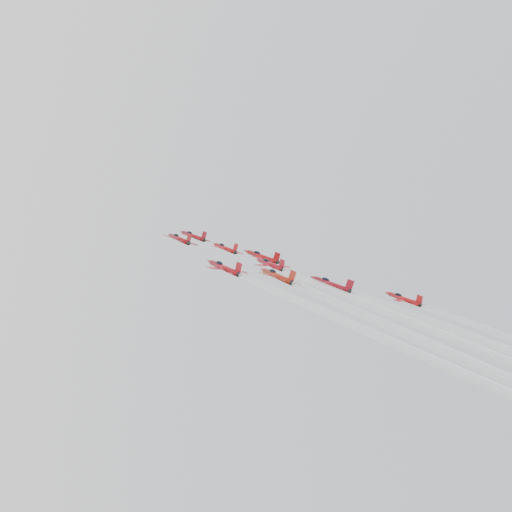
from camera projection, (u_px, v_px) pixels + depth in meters
jet_lead at (193, 236)px, 163.64m from camera, size 10.11×13.43×6.89m
jet_row2_left at (179, 239)px, 142.20m from camera, size 9.89×13.14×6.75m
jet_row2_center at (225, 248)px, 150.60m from camera, size 9.63×12.80×6.57m
jet_row2_right at (262, 256)px, 155.14m from camera, size 10.55×14.02×7.20m
jet_center at (428, 326)px, 100.61m from camera, size 9.87×97.92×45.02m
jet_rear_farleft at (404, 348)px, 71.71m from camera, size 9.01×89.45×41.12m
jet_rear_left at (489, 363)px, 77.59m from camera, size 10.06×99.88×45.92m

